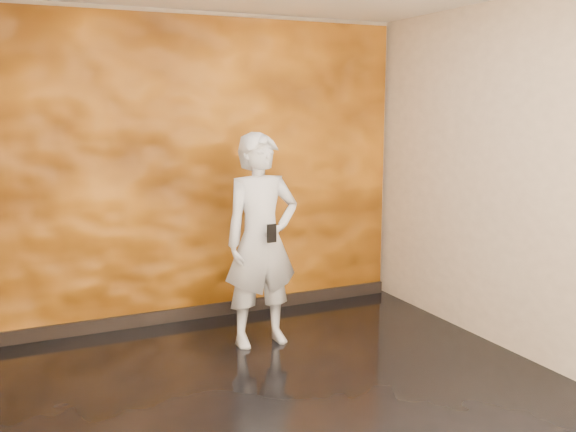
% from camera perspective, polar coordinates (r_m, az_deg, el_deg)
% --- Properties ---
extents(room, '(4.02, 4.02, 2.81)m').
position_cam_1_polar(room, '(4.10, 0.36, 1.80)').
color(room, black).
rests_on(room, ground).
extents(feature_wall, '(3.90, 0.06, 2.75)m').
position_cam_1_polar(feature_wall, '(5.92, -7.74, 3.98)').
color(feature_wall, orange).
rests_on(feature_wall, ground).
extents(baseboard, '(3.90, 0.04, 0.12)m').
position_cam_1_polar(baseboard, '(6.16, -7.35, -8.37)').
color(baseboard, black).
rests_on(baseboard, ground).
extents(man, '(0.65, 0.44, 1.76)m').
position_cam_1_polar(man, '(5.26, -2.38, -2.17)').
color(man, '#ADB4BD').
rests_on(man, ground).
extents(phone, '(0.08, 0.02, 0.15)m').
position_cam_1_polar(phone, '(5.03, -1.46, -1.55)').
color(phone, black).
rests_on(phone, man).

